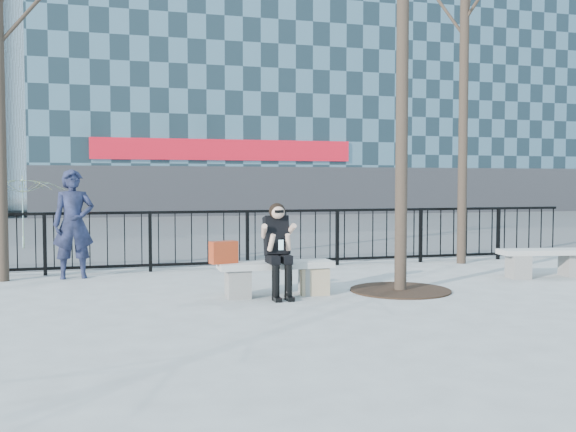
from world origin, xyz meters
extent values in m
plane|color=gray|center=(0.00, 0.00, 0.00)|extent=(120.00, 120.00, 0.00)
cube|color=#474747|center=(0.00, 15.00, 0.00)|extent=(60.00, 23.00, 0.01)
cube|color=black|center=(0.00, 3.00, 1.08)|extent=(14.00, 0.05, 0.05)
cube|color=black|center=(0.00, 3.00, 0.12)|extent=(14.00, 0.05, 0.05)
cube|color=#2D2D30|center=(3.00, 21.96, 1.20)|extent=(18.00, 0.08, 2.40)
cube|color=red|center=(3.00, 21.90, 3.20)|extent=(12.60, 0.12, 1.00)
cube|color=slate|center=(20.00, 27.00, 10.00)|extent=(16.00, 10.00, 20.00)
cube|color=#2D2D30|center=(20.00, 21.96, 1.20)|extent=(16.00, 0.08, 2.40)
cylinder|color=black|center=(1.90, -0.10, 3.75)|extent=(0.18, 0.18, 7.50)
cylinder|color=black|center=(4.50, 2.60, 3.50)|extent=(0.18, 0.18, 7.00)
cylinder|color=black|center=(1.90, -0.10, 0.01)|extent=(1.50, 1.50, 0.02)
cube|color=slate|center=(-0.55, 0.00, 0.20)|extent=(0.32, 0.38, 0.40)
cube|color=slate|center=(0.55, 0.00, 0.20)|extent=(0.32, 0.38, 0.40)
cube|color=gray|center=(0.00, 0.00, 0.45)|extent=(1.65, 0.46, 0.09)
cube|color=slate|center=(4.39, 0.57, 0.19)|extent=(0.31, 0.37, 0.39)
cube|color=slate|center=(5.46, 0.57, 0.19)|extent=(0.31, 0.37, 0.39)
cube|color=gray|center=(4.93, 0.57, 0.43)|extent=(1.61, 0.45, 0.09)
cube|color=#A83214|center=(-0.75, 0.02, 0.65)|extent=(0.41, 0.27, 0.31)
cube|color=tan|center=(0.55, -0.12, 0.19)|extent=(0.42, 0.17, 0.39)
imported|color=black|center=(-2.89, 2.53, 0.92)|extent=(0.72, 0.52, 1.84)
imported|color=yellow|center=(-4.37, 7.94, 0.89)|extent=(2.47, 2.49, 1.79)
camera|label=1|loc=(-2.22, -8.85, 1.62)|focal=40.00mm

